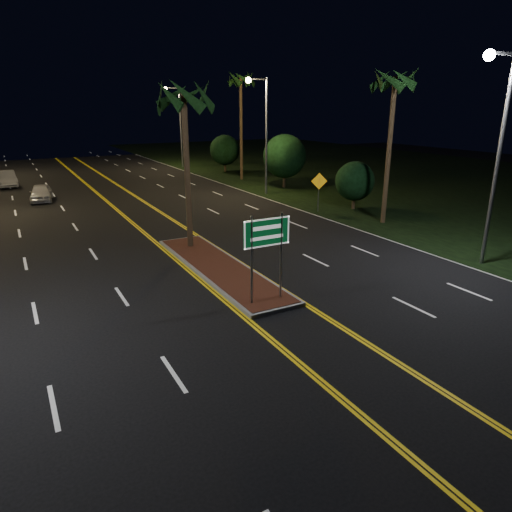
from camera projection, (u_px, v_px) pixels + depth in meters
ground at (310, 336)px, 14.35m from camera, size 120.00×120.00×0.00m
grass_right at (406, 174)px, 48.86m from camera, size 40.00×110.00×0.01m
median_island at (219, 268)px, 20.16m from camera, size 2.25×10.25×0.17m
highway_sign at (267, 241)px, 15.94m from camera, size 1.80×0.08×3.20m
streetlight_right_near at (496, 137)px, 19.09m from camera, size 1.91×0.44×9.00m
streetlight_right_mid at (262, 123)px, 35.77m from camera, size 1.91×0.44×9.00m
streetlight_right_far at (177, 118)px, 52.45m from camera, size 1.91×0.44×9.00m
palm_median at (184, 97)px, 20.84m from camera, size 2.40×2.40×8.30m
palm_right_near at (395, 82)px, 25.82m from camera, size 2.40×2.40×9.30m
palm_right_far at (241, 81)px, 42.35m from camera, size 2.40×2.40×10.30m
shrub_near at (355, 181)px, 31.57m from camera, size 2.70×2.70×3.30m
shrub_mid at (285, 156)px, 39.89m from camera, size 3.78×3.78×4.62m
shrub_far at (225, 150)px, 49.93m from camera, size 3.24×3.24×3.96m
car_near at (41, 191)px, 34.60m from camera, size 2.44×4.60×1.46m
car_far at (6, 178)px, 40.85m from camera, size 2.50×5.04×1.63m
warning_sign at (319, 186)px, 30.80m from camera, size 1.02×0.47×2.63m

